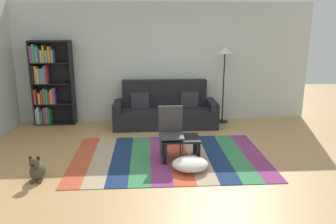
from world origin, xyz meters
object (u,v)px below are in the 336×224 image
(coffee_table, at_px, (180,142))
(pouf, at_px, (190,164))
(tv_remote, at_px, (174,136))
(bookshelf, at_px, (48,83))
(folding_chair, at_px, (171,129))
(dog, at_px, (37,170))
(couch, at_px, (165,111))
(standing_lamp, at_px, (225,60))

(coffee_table, relative_size, pouf, 1.11)
(tv_remote, bearing_deg, bookshelf, 135.59)
(pouf, bearing_deg, folding_chair, 118.18)
(dog, relative_size, folding_chair, 0.44)
(dog, distance_m, folding_chair, 2.14)
(coffee_table, xyz_separation_m, tv_remote, (-0.11, 0.04, 0.09))
(couch, bearing_deg, dog, -127.62)
(folding_chair, bearing_deg, bookshelf, 166.77)
(coffee_table, bearing_deg, standing_lamp, 61.06)
(coffee_table, bearing_deg, tv_remote, 161.43)
(couch, xyz_separation_m, dog, (-2.01, -2.61, -0.18))
(couch, distance_m, bookshelf, 2.68)
(coffee_table, bearing_deg, bookshelf, 140.67)
(coffee_table, relative_size, tv_remote, 4.17)
(folding_chair, bearing_deg, couch, 117.07)
(coffee_table, height_order, pouf, coffee_table)
(standing_lamp, bearing_deg, tv_remote, -121.60)
(couch, relative_size, folding_chair, 2.51)
(couch, height_order, pouf, couch)
(couch, bearing_deg, pouf, -84.00)
(pouf, bearing_deg, tv_remote, 113.50)
(coffee_table, height_order, folding_chair, folding_chair)
(pouf, height_order, tv_remote, tv_remote)
(couch, xyz_separation_m, tv_remote, (0.04, -1.93, 0.06))
(dog, bearing_deg, pouf, 4.39)
(standing_lamp, height_order, folding_chair, standing_lamp)
(bookshelf, bearing_deg, standing_lamp, -1.40)
(standing_lamp, height_order, tv_remote, standing_lamp)
(couch, xyz_separation_m, folding_chair, (-0.01, -1.94, 0.20))
(couch, height_order, folding_chair, couch)
(couch, distance_m, standing_lamp, 1.75)
(pouf, xyz_separation_m, folding_chair, (-0.27, 0.50, 0.42))
(standing_lamp, bearing_deg, bookshelf, 178.60)
(bookshelf, xyz_separation_m, dog, (0.59, -2.89, -0.79))
(coffee_table, distance_m, pouf, 0.52)
(coffee_table, xyz_separation_m, folding_chair, (-0.16, 0.03, 0.22))
(coffee_table, distance_m, dog, 2.26)
(couch, relative_size, bookshelf, 1.21)
(couch, relative_size, dog, 5.69)
(bookshelf, distance_m, pouf, 4.03)
(bookshelf, bearing_deg, pouf, -43.57)
(couch, bearing_deg, coffee_table, -85.66)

